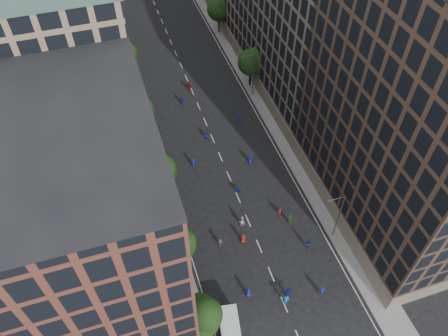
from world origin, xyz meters
The scene contains 37 objects.
ground centered at (0.00, 40.00, 0.00)m, with size 240.00×240.00×0.00m, color black.
sidewalk_left centered at (-12.00, 47.50, 0.07)m, with size 4.00×105.00×0.15m, color slate.
sidewalk_right centered at (12.00, 47.50, 0.07)m, with size 4.00×105.00×0.15m, color slate.
bldg_left_a centered at (-19.00, 11.00, 15.00)m, with size 14.00×22.00×30.00m, color brown.
bldg_left_b centered at (-19.00, 35.00, 17.00)m, with size 14.00×26.00×34.00m, color #897359.
bldg_left_c centered at (-19.00, 58.00, 14.00)m, with size 14.00×20.00×28.00m, color brown.
bldg_right_a centered at (19.00, 15.00, 18.00)m, with size 14.00×30.00×36.00m, color #432F23.
bldg_right_b centered at (19.00, 44.00, 16.50)m, with size 14.00×28.00×33.00m, color #60594F.
tree_left_0 centered at (-11.01, 3.85, 5.96)m, with size 5.20×5.20×8.83m.
tree_left_1 centered at (-11.02, 13.86, 5.55)m, with size 4.80×4.80×8.21m.
tree_left_2 centered at (-10.99, 25.83, 6.36)m, with size 5.60×5.60×9.45m.
tree_left_3 centered at (-11.02, 39.85, 5.82)m, with size 5.00×5.00×8.58m.
tree_left_4 centered at (-11.00, 55.84, 6.10)m, with size 5.40×5.40×9.08m.
tree_left_5 centered at (-11.02, 71.86, 5.68)m, with size 4.80×4.80×8.33m.
tree_right_a centered at (11.38, 47.85, 5.63)m, with size 5.00×5.00×8.39m.
tree_right_b centered at (11.39, 67.85, 5.96)m, with size 5.20×5.20×8.83m.
streetlamp_near centered at (10.37, 12.00, 5.17)m, with size 2.64×0.22×9.06m.
streetlamp_far centered at (10.37, 45.00, 5.17)m, with size 2.64×0.22×9.06m.
cargo_van centered at (-7.78, 3.12, 1.43)m, with size 3.23×5.43×2.72m.
skater_0 centered at (-3.99, 7.04, 0.84)m, with size 0.82×0.53×1.67m, color #1916B6.
skater_1 centered at (5.02, 4.34, 0.92)m, with size 0.67×0.44×1.83m, color #1520AF.
skater_2 centered at (6.30, 11.30, 0.82)m, with size 0.80×0.62×1.65m, color #122795.
skater_3 centered at (0.16, 4.62, 0.89)m, with size 1.15×0.66×1.78m, color #1553AD.
skater_4 centered at (-8.50, 7.70, 0.78)m, with size 0.92×0.38×1.57m, color #1741BD.
skater_5 centered at (0.82, 5.59, 0.80)m, with size 1.48×0.47×1.59m, color #122093.
skater_6 centered at (-1.96, 14.83, 0.86)m, with size 0.84×0.55×1.72m, color maroon.
skater_7 centered at (4.77, 17.60, 0.77)m, with size 0.56×0.37×1.55m, color #A51B28.
skater_8 centered at (-1.18, 17.58, 0.95)m, with size 0.92×0.72×1.90m, color silver.
skater_9 centered at (-5.20, 15.27, 0.76)m, with size 0.98×0.56×1.52m, color #3B3B40.
skater_10 centered at (5.63, 15.84, 0.94)m, with size 1.10×0.46×1.88m, color #227330.
skater_11 centered at (0.33, 23.25, 0.77)m, with size 1.42×0.45×1.54m, color #152BAD.
skater_12 centered at (4.23, 28.70, 0.87)m, with size 0.85×0.55×1.75m, color #111A91.
skater_13 centered at (-4.85, 30.73, 0.90)m, with size 0.66×0.43×1.81m, color #161FB6.
skater_14 centered at (-1.04, 36.22, 0.88)m, with size 0.86×0.67×1.76m, color #171ABC.
skater_15 centered at (5.80, 38.54, 0.87)m, with size 1.13×0.65×1.75m, color #141EA5.
skater_16 centered at (-2.79, 46.37, 0.92)m, with size 1.07×0.45×1.83m, color #13299E.
skater_17 centered at (-0.46, 49.87, 0.94)m, with size 1.75×0.56×1.89m, color maroon.
Camera 1 is at (-14.57, -15.73, 53.06)m, focal length 35.00 mm.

